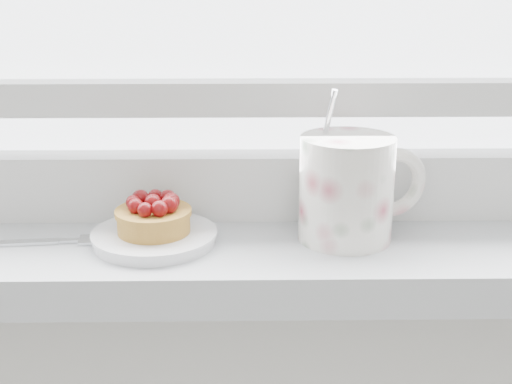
{
  "coord_description": "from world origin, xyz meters",
  "views": [
    {
      "loc": [
        0.0,
        1.23,
        1.21
      ],
      "look_at": [
        0.01,
        1.88,
        1.0
      ],
      "focal_mm": 50.0,
      "sensor_mm": 36.0,
      "label": 1
    }
  ],
  "objects_px": {
    "saucer": "(154,237)",
    "fork": "(42,242)",
    "raspberry_tart": "(154,215)",
    "floral_mug": "(350,186)"
  },
  "relations": [
    {
      "from": "saucer",
      "to": "fork",
      "type": "xyz_separation_m",
      "value": [
        -0.11,
        0.0,
        -0.0
      ]
    },
    {
      "from": "saucer",
      "to": "fork",
      "type": "distance_m",
      "value": 0.11
    },
    {
      "from": "floral_mug",
      "to": "fork",
      "type": "relative_size",
      "value": 0.78
    },
    {
      "from": "saucer",
      "to": "floral_mug",
      "type": "bearing_deg",
      "value": 3.02
    },
    {
      "from": "saucer",
      "to": "raspberry_tart",
      "type": "distance_m",
      "value": 0.02
    },
    {
      "from": "floral_mug",
      "to": "fork",
      "type": "bearing_deg",
      "value": -178.19
    },
    {
      "from": "raspberry_tart",
      "to": "floral_mug",
      "type": "relative_size",
      "value": 0.5
    },
    {
      "from": "floral_mug",
      "to": "fork",
      "type": "height_order",
      "value": "floral_mug"
    },
    {
      "from": "raspberry_tart",
      "to": "fork",
      "type": "xyz_separation_m",
      "value": [
        -0.11,
        0.0,
        -0.03
      ]
    },
    {
      "from": "raspberry_tart",
      "to": "floral_mug",
      "type": "distance_m",
      "value": 0.19
    }
  ]
}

